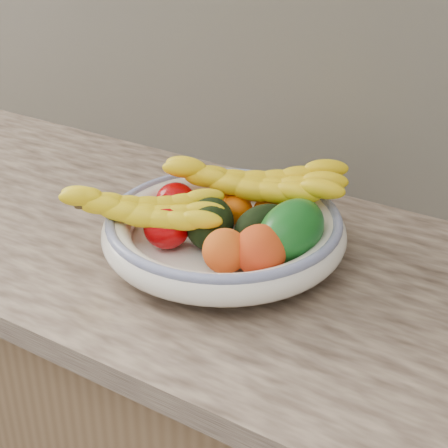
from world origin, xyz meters
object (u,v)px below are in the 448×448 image
fruit_bowl (224,230)px  banana_bunch_back (253,188)px  banana_bunch_front (143,214)px  green_mango (291,231)px

fruit_bowl → banana_bunch_back: 0.10m
banana_bunch_back → banana_bunch_front: (-0.10, -0.16, -0.01)m
fruit_bowl → green_mango: (0.11, 0.01, 0.03)m
fruit_bowl → banana_bunch_back: (0.00, 0.09, 0.04)m
banana_bunch_front → fruit_bowl: bearing=5.0°
fruit_bowl → banana_bunch_front: 0.13m
banana_bunch_front → green_mango: bearing=-9.5°
banana_bunch_back → banana_bunch_front: 0.20m
green_mango → banana_bunch_front: green_mango is taller
green_mango → banana_bunch_front: size_ratio=0.50×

